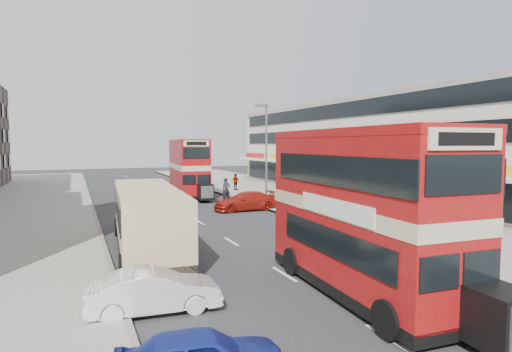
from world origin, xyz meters
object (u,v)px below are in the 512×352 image
bus_second (189,168)px  pedestrian_near (300,200)px  car_right_a (246,201)px  street_lamp (265,147)px  bus_main (362,211)px  pedestrian_far (235,182)px  coach (147,216)px  car_left_front (155,291)px  cyclist (226,196)px  car_right_b (248,200)px

bus_second → pedestrian_near: bearing=116.2°
car_right_a → pedestrian_near: size_ratio=2.96×
street_lamp → bus_second: size_ratio=0.83×
bus_main → pedestrian_far: size_ratio=5.54×
bus_second → pedestrian_near: bus_second is taller
bus_main → pedestrian_far: bearing=-99.6°
bus_main → coach: bus_main is taller
car_left_front → bus_second: bearing=-11.4°
street_lamp → car_right_a: size_ratio=1.67×
bus_main → pedestrian_near: bearing=-109.0°
bus_main → car_left_front: size_ratio=2.50×
coach → cyclist: (8.19, 12.23, -0.85)m
car_right_b → pedestrian_near: bearing=34.5°
bus_second → car_right_a: bearing=104.9°
car_right_b → bus_second: bearing=-154.6°
bus_main → car_left_front: (-6.62, 1.18, -2.16)m
car_left_front → pedestrian_far: pedestrian_far is taller
coach → pedestrian_near: (11.96, 6.81, -0.67)m
bus_second → car_right_a: size_ratio=2.00×
car_left_front → car_right_b: 21.57m
bus_main → coach: size_ratio=0.92×
car_right_b → pedestrian_far: pedestrian_far is taller
pedestrian_far → car_left_front: bearing=-138.5°
street_lamp → pedestrian_near: size_ratio=4.94×
bus_second → street_lamp: bearing=117.1°
coach → cyclist: 14.75m
street_lamp → cyclist: size_ratio=3.56×
coach → street_lamp: bearing=47.4°
bus_second → car_left_front: bus_second is taller
bus_second → pedestrian_far: bearing=-152.9°
pedestrian_near → pedestrian_far: 15.00m
coach → pedestrian_far: (12.59, 21.80, -0.61)m
car_right_a → street_lamp: bearing=110.6°
cyclist → car_right_a: bearing=-81.7°
bus_main → bus_second: bus_main is taller
car_right_b → pedestrian_near: (2.28, -4.43, 0.40)m
coach → pedestrian_near: 13.78m
bus_second → car_right_b: size_ratio=2.36×
coach → pedestrian_near: bearing=33.5°
coach → pedestrian_near: coach is taller
car_left_front → car_right_a: size_ratio=0.80×
street_lamp → pedestrian_far: size_ratio=4.60×
street_lamp → coach: size_ratio=0.76×
pedestrian_far → bus_main: bearing=-126.5°
street_lamp → bus_main: 19.71m
car_right_a → pedestrian_near: pedestrian_near is taller
bus_second → pedestrian_far: (5.60, 2.29, -1.74)m
car_left_front → pedestrian_far: bearing=-19.8°
street_lamp → car_right_a: 4.61m
street_lamp → coach: bearing=-136.4°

